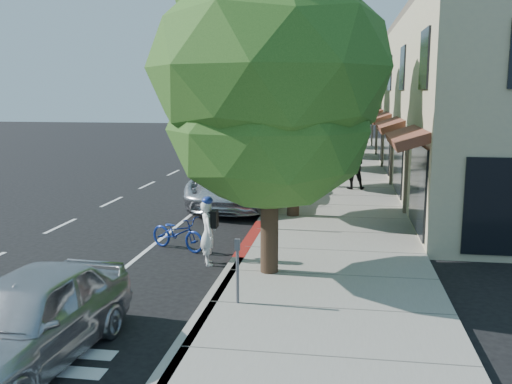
% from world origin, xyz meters
% --- Properties ---
extents(ground, '(120.00, 120.00, 0.00)m').
position_xyz_m(ground, '(0.00, 0.00, 0.00)').
color(ground, black).
rests_on(ground, ground).
extents(sidewalk, '(4.60, 56.00, 0.15)m').
position_xyz_m(sidewalk, '(2.30, 8.00, 0.07)').
color(sidewalk, gray).
rests_on(sidewalk, ground).
extents(curb, '(0.30, 56.00, 0.15)m').
position_xyz_m(curb, '(0.00, 8.00, 0.07)').
color(curb, '#9E998E').
rests_on(curb, ground).
extents(curb_red_segment, '(0.32, 4.00, 0.15)m').
position_xyz_m(curb_red_segment, '(0.00, 1.00, 0.07)').
color(curb_red_segment, maroon).
rests_on(curb_red_segment, ground).
extents(storefront_building, '(10.00, 36.00, 7.00)m').
position_xyz_m(storefront_building, '(9.60, 18.00, 3.50)').
color(storefront_building, tan).
rests_on(storefront_building, ground).
extents(street_tree_0, '(5.24, 5.24, 7.54)m').
position_xyz_m(street_tree_0, '(0.90, -2.00, 4.52)').
color(street_tree_0, black).
rests_on(street_tree_0, ground).
extents(street_tree_1, '(4.85, 4.85, 7.18)m').
position_xyz_m(street_tree_1, '(0.90, 4.00, 4.33)').
color(street_tree_1, black).
rests_on(street_tree_1, ground).
extents(street_tree_2, '(4.09, 4.09, 7.23)m').
position_xyz_m(street_tree_2, '(0.90, 10.00, 4.53)').
color(street_tree_2, black).
rests_on(street_tree_2, ground).
extents(street_tree_3, '(4.76, 4.76, 7.79)m').
position_xyz_m(street_tree_3, '(0.90, 16.00, 4.81)').
color(street_tree_3, black).
rests_on(street_tree_3, ground).
extents(street_tree_4, '(5.20, 5.20, 7.57)m').
position_xyz_m(street_tree_4, '(0.90, 22.00, 4.55)').
color(street_tree_4, black).
rests_on(street_tree_4, ground).
extents(street_tree_5, '(4.09, 4.09, 6.93)m').
position_xyz_m(street_tree_5, '(0.90, 28.00, 4.31)').
color(street_tree_5, black).
rests_on(street_tree_5, ground).
extents(cyclist, '(0.56, 0.67, 1.56)m').
position_xyz_m(cyclist, '(-0.70, -1.19, 0.78)').
color(cyclist, white).
rests_on(cyclist, ground).
extents(bicycle, '(1.83, 1.28, 0.91)m').
position_xyz_m(bicycle, '(-1.80, -0.05, 0.46)').
color(bicycle, navy).
rests_on(bicycle, ground).
extents(silver_suv, '(3.49, 6.70, 1.80)m').
position_xyz_m(silver_suv, '(-1.13, 6.28, 0.90)').
color(silver_suv, silver).
rests_on(silver_suv, ground).
extents(dark_sedan, '(1.89, 4.81, 1.56)m').
position_xyz_m(dark_sedan, '(-0.96, 10.32, 0.78)').
color(dark_sedan, black).
rests_on(dark_sedan, ground).
extents(white_pickup, '(3.09, 6.40, 1.80)m').
position_xyz_m(white_pickup, '(-0.50, 16.29, 0.90)').
color(white_pickup, white).
rests_on(white_pickup, ground).
extents(dark_suv_far, '(2.05, 4.67, 1.56)m').
position_xyz_m(dark_suv_far, '(-2.20, 25.17, 0.78)').
color(dark_suv_far, black).
rests_on(dark_suv_far, ground).
extents(near_car_a, '(2.07, 4.46, 1.48)m').
position_xyz_m(near_car_a, '(-2.20, -6.68, 0.74)').
color(near_car_a, '#BABABF').
rests_on(near_car_a, ground).
extents(pedestrian, '(0.99, 0.79, 1.96)m').
position_xyz_m(pedestrian, '(2.92, 9.52, 1.13)').
color(pedestrian, black).
rests_on(pedestrian, sidewalk).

